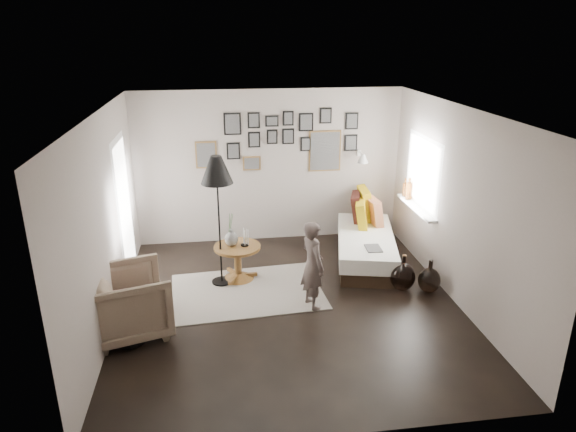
{
  "coord_description": "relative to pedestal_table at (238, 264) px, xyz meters",
  "views": [
    {
      "loc": [
        -0.87,
        -6.02,
        3.51
      ],
      "look_at": [
        0.05,
        0.5,
        1.1
      ],
      "focal_mm": 32.0,
      "sensor_mm": 36.0,
      "label": 1
    }
  ],
  "objects": [
    {
      "name": "ceiling",
      "position": [
        0.64,
        -0.87,
        2.35
      ],
      "size": [
        4.8,
        4.8,
        0.0
      ],
      "primitive_type": "plane",
      "rotation": [
        3.14,
        0.0,
        0.0
      ],
      "color": "white",
      "rests_on": "wall_back"
    },
    {
      "name": "wall_front",
      "position": [
        0.64,
        -3.27,
        1.05
      ],
      "size": [
        4.5,
        0.0,
        4.5
      ],
      "primitive_type": "plane",
      "rotation": [
        -1.57,
        0.0,
        0.0
      ],
      "color": "#A0948C",
      "rests_on": "ground"
    },
    {
      "name": "door_left",
      "position": [
        -1.59,
        0.33,
        0.8
      ],
      "size": [
        0.0,
        2.14,
        2.14
      ],
      "color": "white",
      "rests_on": "wall_left"
    },
    {
      "name": "wall_left",
      "position": [
        -1.61,
        -0.87,
        1.05
      ],
      "size": [
        0.0,
        4.8,
        4.8
      ],
      "primitive_type": "plane",
      "rotation": [
        1.57,
        0.0,
        1.57
      ],
      "color": "#A0948C",
      "rests_on": "ground"
    },
    {
      "name": "armchair",
      "position": [
        -1.36,
        -1.25,
        0.17
      ],
      "size": [
        1.14,
        1.12,
        0.84
      ],
      "primitive_type": "imported",
      "rotation": [
        0.0,
        0.0,
        1.86
      ],
      "color": "#72604D",
      "rests_on": "ground"
    },
    {
      "name": "gallery_wall",
      "position": [
        0.93,
        1.51,
        1.49
      ],
      "size": [
        2.74,
        0.03,
        1.08
      ],
      "color": "brown",
      "rests_on": "wall_back"
    },
    {
      "name": "armchair_cushion",
      "position": [
        -1.36,
        -1.2,
        0.23
      ],
      "size": [
        0.46,
        0.47,
        0.17
      ],
      "primitive_type": "cube",
      "rotation": [
        -0.21,
        0.0,
        0.25
      ],
      "color": "silver",
      "rests_on": "armchair"
    },
    {
      "name": "magazine_basket",
      "position": [
        -1.35,
        -1.45,
        -0.04
      ],
      "size": [
        0.45,
        0.45,
        0.43
      ],
      "rotation": [
        0.0,
        0.0,
        0.4
      ],
      "color": "black",
      "rests_on": "ground"
    },
    {
      "name": "magazine_on_daybed",
      "position": [
        2.0,
        -0.19,
        0.21
      ],
      "size": [
        0.23,
        0.31,
        0.02
      ],
      "primitive_type": "cube",
      "rotation": [
        0.0,
        0.0,
        -0.05
      ],
      "color": "black",
      "rests_on": "daybed"
    },
    {
      "name": "floor_lamp",
      "position": [
        -0.24,
        -0.09,
        1.39
      ],
      "size": [
        0.44,
        0.44,
        1.9
      ],
      "rotation": [
        0.0,
        0.0,
        0.38
      ],
      "color": "black",
      "rests_on": "ground"
    },
    {
      "name": "wall_sconce",
      "position": [
        2.19,
        1.26,
        1.21
      ],
      "size": [
        0.18,
        0.36,
        0.16
      ],
      "color": "white",
      "rests_on": "wall_back"
    },
    {
      "name": "wall_back",
      "position": [
        0.64,
        1.53,
        1.05
      ],
      "size": [
        4.5,
        0.0,
        4.5
      ],
      "primitive_type": "plane",
      "rotation": [
        1.57,
        0.0,
        0.0
      ],
      "color": "#A0948C",
      "rests_on": "ground"
    },
    {
      "name": "vase",
      "position": [
        -0.08,
        0.02,
        0.44
      ],
      "size": [
        0.2,
        0.2,
        0.49
      ],
      "color": "black",
      "rests_on": "pedestal_table"
    },
    {
      "name": "pedestal_table",
      "position": [
        0.0,
        0.0,
        0.0
      ],
      "size": [
        0.68,
        0.68,
        0.54
      ],
      "rotation": [
        0.0,
        0.0,
        -0.26
      ],
      "color": "brown",
      "rests_on": "ground"
    },
    {
      "name": "daybed",
      "position": [
        2.05,
        0.46,
        0.05
      ],
      "size": [
        1.27,
        2.11,
        0.98
      ],
      "rotation": [
        0.0,
        0.0,
        -0.23
      ],
      "color": "black",
      "rests_on": "ground"
    },
    {
      "name": "demijohn_large",
      "position": [
        2.3,
        -0.66,
        -0.04
      ],
      "size": [
        0.36,
        0.36,
        0.54
      ],
      "color": "black",
      "rests_on": "ground"
    },
    {
      "name": "child",
      "position": [
        0.94,
        -0.93,
        0.36
      ],
      "size": [
        0.42,
        0.51,
        1.22
      ],
      "primitive_type": "imported",
      "rotation": [
        0.0,
        0.0,
        1.89
      ],
      "color": "#524541",
      "rests_on": "ground"
    },
    {
      "name": "candles",
      "position": [
        0.11,
        0.0,
        0.41
      ],
      "size": [
        0.12,
        0.12,
        0.25
      ],
      "color": "black",
      "rests_on": "pedestal_table"
    },
    {
      "name": "demijohn_small",
      "position": [
        2.64,
        -0.78,
        -0.06
      ],
      "size": [
        0.32,
        0.32,
        0.49
      ],
      "color": "black",
      "rests_on": "ground"
    },
    {
      "name": "ground",
      "position": [
        0.64,
        -0.87,
        -0.25
      ],
      "size": [
        4.8,
        4.8,
        0.0
      ],
      "primitive_type": "plane",
      "color": "black",
      "rests_on": "ground"
    },
    {
      "name": "window_right",
      "position": [
        2.82,
        0.47,
        0.68
      ],
      "size": [
        0.15,
        1.32,
        1.3
      ],
      "color": "white",
      "rests_on": "wall_right"
    },
    {
      "name": "wall_right",
      "position": [
        2.89,
        -0.87,
        1.05
      ],
      "size": [
        0.0,
        4.8,
        4.8
      ],
      "primitive_type": "plane",
      "rotation": [
        1.57,
        0.0,
        -1.57
      ],
      "color": "#A0948C",
      "rests_on": "ground"
    },
    {
      "name": "rug",
      "position": [
        0.1,
        -0.41,
        -0.24
      ],
      "size": [
        2.18,
        1.61,
        0.01
      ],
      "primitive_type": "cube",
      "rotation": [
        0.0,
        0.0,
        0.07
      ],
      "color": "silver",
      "rests_on": "ground"
    }
  ]
}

